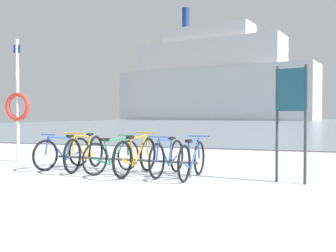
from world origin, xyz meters
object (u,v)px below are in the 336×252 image
object	(u,v)px
bicycle_1	(85,153)
rescue_post	(18,104)
bicycle_0	(63,153)
bicycle_2	(113,156)
ferry_ship	(211,81)
bicycle_5	(192,159)
bicycle_4	(167,157)
bicycle_3	(136,156)
info_sign	(291,103)

from	to	relation	value
bicycle_1	rescue_post	size ratio (longest dim) A/B	0.58
bicycle_0	bicycle_2	world-z (taller)	bicycle_0
bicycle_0	bicycle_1	bearing A→B (deg)	-5.64
bicycle_1	ferry_ship	xyz separation A→B (m)	(-15.83, 84.35, 8.85)
bicycle_5	ferry_ship	size ratio (longest dim) A/B	0.03
bicycle_0	bicycle_4	bearing A→B (deg)	-4.72
bicycle_1	bicycle_4	world-z (taller)	bicycle_1
bicycle_5	ferry_ship	world-z (taller)	ferry_ship
bicycle_1	bicycle_5	xyz separation A→B (m)	(2.51, -0.32, -0.02)
bicycle_1	bicycle_3	size ratio (longest dim) A/B	1.01
bicycle_4	bicycle_5	distance (m)	0.58
ferry_ship	bicycle_3	bearing A→B (deg)	-78.53
bicycle_5	info_sign	distance (m)	2.07
bicycle_3	bicycle_1	bearing A→B (deg)	168.25
bicycle_4	ferry_ship	bearing A→B (deg)	101.89
bicycle_3	ferry_ship	world-z (taller)	ferry_ship
bicycle_2	rescue_post	distance (m)	3.52
bicycle_2	bicycle_1	bearing A→B (deg)	166.56
rescue_post	ferry_ship	distance (m)	84.98
bicycle_3	bicycle_4	xyz separation A→B (m)	(0.62, 0.13, -0.02)
bicycle_3	bicycle_0	bearing A→B (deg)	170.10
bicycle_4	rescue_post	world-z (taller)	rescue_post
bicycle_0	bicycle_5	distance (m)	3.12
bicycle_5	rescue_post	xyz separation A→B (m)	(-4.93, 1.12, 1.13)
bicycle_4	bicycle_0	bearing A→B (deg)	175.28
bicycle_3	bicycle_5	size ratio (longest dim) A/B	1.09
bicycle_1	bicycle_2	distance (m)	0.79
rescue_post	bicycle_0	bearing A→B (deg)	-21.92
bicycle_1	ferry_ship	distance (m)	86.28
bicycle_5	info_sign	xyz separation A→B (m)	(1.78, 0.06, 1.05)
bicycle_0	info_sign	world-z (taller)	info_sign
bicycle_1	rescue_post	world-z (taller)	rescue_post
bicycle_0	ferry_ship	bearing A→B (deg)	100.25
bicycle_3	rescue_post	world-z (taller)	rescue_post
bicycle_5	info_sign	bearing A→B (deg)	2.02
bicycle_3	ferry_ship	xyz separation A→B (m)	(-17.17, 84.63, 8.85)
info_sign	bicycle_3	bearing A→B (deg)	-179.66
bicycle_1	rescue_post	xyz separation A→B (m)	(-2.43, 0.80, 1.11)
bicycle_0	rescue_post	bearing A→B (deg)	158.08
rescue_post	bicycle_3	bearing A→B (deg)	-15.96
bicycle_2	bicycle_5	size ratio (longest dim) A/B	0.94
bicycle_1	bicycle_3	xyz separation A→B (m)	(1.33, -0.28, 0.00)
bicycle_5	bicycle_4	bearing A→B (deg)	162.94
bicycle_4	info_sign	distance (m)	2.56
bicycle_1	ferry_ship	size ratio (longest dim) A/B	0.04
bicycle_0	bicycle_5	xyz separation A→B (m)	(3.10, -0.38, 0.00)
bicycle_2	ferry_ship	xyz separation A→B (m)	(-16.60, 84.54, 8.87)
bicycle_4	bicycle_5	world-z (taller)	bicycle_4
bicycle_1	bicycle_3	bearing A→B (deg)	-11.75
bicycle_2	rescue_post	bearing A→B (deg)	162.92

